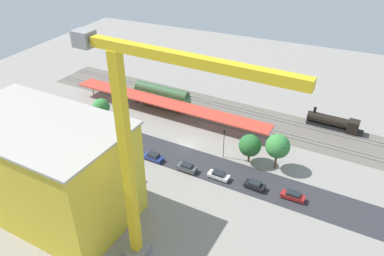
{
  "coord_description": "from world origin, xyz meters",
  "views": [
    {
      "loc": [
        -31.46,
        65.3,
        49.53
      ],
      "look_at": [
        -2.94,
        3.3,
        7.51
      ],
      "focal_mm": 34.44,
      "sensor_mm": 36.0,
      "label": 1
    }
  ],
  "objects_px": {
    "parked_car_1": "(255,185)",
    "parked_car_2": "(219,176)",
    "platform_canopy_near": "(167,103)",
    "parked_car_6": "(99,142)",
    "box_truck_1": "(61,150)",
    "box_truck_0": "(116,169)",
    "locomotive": "(335,123)",
    "construction_building": "(46,169)",
    "freight_coach_far": "(162,95)",
    "parked_car_3": "(187,168)",
    "parked_car_5": "(125,150)",
    "parked_car_0": "(293,196)",
    "parked_car_4": "(153,157)",
    "box_truck_2": "(67,147)",
    "street_tree_2": "(278,146)",
    "traffic_light": "(224,139)",
    "tower_crane": "(140,148)",
    "street_tree_0": "(101,107)",
    "street_tree_1": "(250,145)"
  },
  "relations": [
    {
      "from": "freight_coach_far",
      "to": "parked_car_5",
      "type": "height_order",
      "value": "freight_coach_far"
    },
    {
      "from": "locomotive",
      "to": "parked_car_4",
      "type": "bearing_deg",
      "value": 41.03
    },
    {
      "from": "parked_car_2",
      "to": "parked_car_0",
      "type": "bearing_deg",
      "value": -179.54
    },
    {
      "from": "parked_car_4",
      "to": "parked_car_3",
      "type": "bearing_deg",
      "value": 177.5
    },
    {
      "from": "parked_car_0",
      "to": "platform_canopy_near",
      "type": "bearing_deg",
      "value": -26.87
    },
    {
      "from": "traffic_light",
      "to": "parked_car_2",
      "type": "bearing_deg",
      "value": 103.45
    },
    {
      "from": "parked_car_2",
      "to": "box_truck_2",
      "type": "bearing_deg",
      "value": 9.8
    },
    {
      "from": "parked_car_1",
      "to": "box_truck_2",
      "type": "relative_size",
      "value": 0.43
    },
    {
      "from": "parked_car_6",
      "to": "box_truck_0",
      "type": "bearing_deg",
      "value": 143.15
    },
    {
      "from": "parked_car_3",
      "to": "box_truck_0",
      "type": "height_order",
      "value": "box_truck_0"
    },
    {
      "from": "box_truck_0",
      "to": "street_tree_0",
      "type": "xyz_separation_m",
      "value": [
        16.18,
        -17.12,
        2.81
      ]
    },
    {
      "from": "parked_car_6",
      "to": "street_tree_1",
      "type": "distance_m",
      "value": 35.67
    },
    {
      "from": "parked_car_5",
      "to": "freight_coach_far",
      "type": "bearing_deg",
      "value": -81.72
    },
    {
      "from": "parked_car_1",
      "to": "street_tree_2",
      "type": "distance_m",
      "value": 10.02
    },
    {
      "from": "freight_coach_far",
      "to": "parked_car_1",
      "type": "distance_m",
      "value": 41.89
    },
    {
      "from": "parked_car_6",
      "to": "box_truck_1",
      "type": "distance_m",
      "value": 8.86
    },
    {
      "from": "parked_car_2",
      "to": "street_tree_2",
      "type": "bearing_deg",
      "value": -138.82
    },
    {
      "from": "parked_car_2",
      "to": "street_tree_2",
      "type": "distance_m",
      "value": 13.96
    },
    {
      "from": "parked_car_1",
      "to": "parked_car_2",
      "type": "bearing_deg",
      "value": 0.72
    },
    {
      "from": "parked_car_0",
      "to": "street_tree_2",
      "type": "xyz_separation_m",
      "value": [
        5.58,
        -8.49,
        4.86
      ]
    },
    {
      "from": "tower_crane",
      "to": "traffic_light",
      "type": "bearing_deg",
      "value": -91.7
    },
    {
      "from": "parked_car_0",
      "to": "parked_car_6",
      "type": "bearing_deg",
      "value": 0.34
    },
    {
      "from": "box_truck_1",
      "to": "parked_car_1",
      "type": "bearing_deg",
      "value": -169.81
    },
    {
      "from": "locomotive",
      "to": "parked_car_3",
      "type": "xyz_separation_m",
      "value": [
        26.86,
        31.15,
        -0.96
      ]
    },
    {
      "from": "box_truck_0",
      "to": "traffic_light",
      "type": "height_order",
      "value": "traffic_light"
    },
    {
      "from": "parked_car_0",
      "to": "street_tree_2",
      "type": "distance_m",
      "value": 11.26
    },
    {
      "from": "parked_car_2",
      "to": "traffic_light",
      "type": "height_order",
      "value": "traffic_light"
    },
    {
      "from": "platform_canopy_near",
      "to": "parked_car_6",
      "type": "bearing_deg",
      "value": 67.29
    },
    {
      "from": "parked_car_4",
      "to": "box_truck_2",
      "type": "xyz_separation_m",
      "value": [
        19.18,
        5.94,
        0.96
      ]
    },
    {
      "from": "parked_car_0",
      "to": "parked_car_3",
      "type": "distance_m",
      "value": 22.53
    },
    {
      "from": "platform_canopy_near",
      "to": "locomotive",
      "type": "height_order",
      "value": "locomotive"
    },
    {
      "from": "parked_car_0",
      "to": "construction_building",
      "type": "relative_size",
      "value": 0.15
    },
    {
      "from": "box_truck_2",
      "to": "street_tree_0",
      "type": "relative_size",
      "value": 1.49
    },
    {
      "from": "parked_car_4",
      "to": "box_truck_1",
      "type": "height_order",
      "value": "box_truck_1"
    },
    {
      "from": "locomotive",
      "to": "parked_car_6",
      "type": "distance_m",
      "value": 58.98
    },
    {
      "from": "construction_building",
      "to": "parked_car_4",
      "type": "bearing_deg",
      "value": -110.56
    },
    {
      "from": "street_tree_2",
      "to": "traffic_light",
      "type": "relative_size",
      "value": 1.12
    },
    {
      "from": "parked_car_2",
      "to": "box_truck_1",
      "type": "bearing_deg",
      "value": 12.23
    },
    {
      "from": "parked_car_2",
      "to": "box_truck_0",
      "type": "xyz_separation_m",
      "value": [
        19.86,
        8.12,
        0.94
      ]
    },
    {
      "from": "box_truck_0",
      "to": "construction_building",
      "type": "bearing_deg",
      "value": 68.11
    },
    {
      "from": "box_truck_0",
      "to": "locomotive",
      "type": "bearing_deg",
      "value": -135.59
    },
    {
      "from": "construction_building",
      "to": "freight_coach_far",
      "type": "bearing_deg",
      "value": -84.33
    },
    {
      "from": "parked_car_6",
      "to": "street_tree_2",
      "type": "relative_size",
      "value": 0.52
    },
    {
      "from": "parked_car_2",
      "to": "parked_car_4",
      "type": "relative_size",
      "value": 1.02
    },
    {
      "from": "platform_canopy_near",
      "to": "tower_crane",
      "type": "relative_size",
      "value": 1.59
    },
    {
      "from": "box_truck_0",
      "to": "traffic_light",
      "type": "relative_size",
      "value": 1.22
    },
    {
      "from": "street_tree_0",
      "to": "traffic_light",
      "type": "xyz_separation_m",
      "value": [
        -34.25,
        1.5,
        0.34
      ]
    },
    {
      "from": "parked_car_1",
      "to": "street_tree_0",
      "type": "relative_size",
      "value": 0.65
    },
    {
      "from": "parked_car_1",
      "to": "street_tree_0",
      "type": "bearing_deg",
      "value": -11.49
    },
    {
      "from": "parked_car_4",
      "to": "parked_car_0",
      "type": "bearing_deg",
      "value": -179.64
    }
  ]
}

